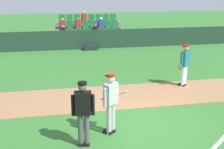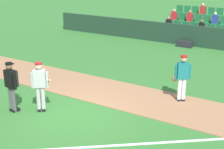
{
  "view_description": "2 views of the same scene",
  "coord_description": "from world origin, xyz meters",
  "views": [
    {
      "loc": [
        -2.46,
        -7.73,
        3.98
      ],
      "look_at": [
        -0.64,
        1.5,
        1.13
      ],
      "focal_mm": 46.21,
      "sensor_mm": 36.0,
      "label": 1
    },
    {
      "loc": [
        6.65,
        -8.13,
        4.92
      ],
      "look_at": [
        0.42,
        1.7,
        0.98
      ],
      "focal_mm": 53.79,
      "sensor_mm": 36.0,
      "label": 2
    }
  ],
  "objects": [
    {
      "name": "foul_line_chalk",
      "position": [
        3.0,
        -0.5,
        0.01
      ],
      "size": [
        9.38,
        7.64,
        0.01
      ],
      "primitive_type": "cube",
      "rotation": [
        0.0,
        0.0,
        0.68
      ],
      "color": "white",
      "rests_on": "ground"
    },
    {
      "name": "stadium_bleachers",
      "position": [
        -0.02,
        13.21,
        0.62
      ],
      "size": [
        5.0,
        2.95,
        2.3
      ],
      "color": "slate",
      "rests_on": "ground"
    },
    {
      "name": "runner_teal_jersey",
      "position": [
        2.66,
        2.89,
        0.96
      ],
      "size": [
        0.62,
        0.46,
        1.76
      ],
      "color": "white",
      "rests_on": "ground"
    },
    {
      "name": "equipment_bag",
      "position": [
        -0.2,
        10.89,
        0.18
      ],
      "size": [
        0.9,
        0.36,
        0.36
      ],
      "primitive_type": "cube",
      "color": "#232328",
      "rests_on": "ground"
    },
    {
      "name": "umpire_home_plate",
      "position": [
        -1.88,
        -1.01,
        1.0
      ],
      "size": [
        0.59,
        0.34,
        1.76
      ],
      "color": "#4C4C4C",
      "rests_on": "ground"
    },
    {
      "name": "batter_grey_jersey",
      "position": [
        -1.07,
        -0.49,
        0.97
      ],
      "size": [
        0.72,
        0.69,
        1.76
      ],
      "color": "#B2B2B2",
      "rests_on": "ground"
    },
    {
      "name": "infield_dirt_path",
      "position": [
        0.0,
        2.24,
        0.01
      ],
      "size": [
        28.0,
        2.5,
        0.03
      ],
      "primitive_type": "cube",
      "color": "#9E704C",
      "rests_on": "ground"
    },
    {
      "name": "ground_plane",
      "position": [
        0.0,
        0.0,
        0.0
      ],
      "size": [
        80.0,
        80.0,
        0.0
      ],
      "primitive_type": "plane",
      "color": "#33702D"
    },
    {
      "name": "dugout_fence",
      "position": [
        0.0,
        11.34,
        0.63
      ],
      "size": [
        20.0,
        0.16,
        1.26
      ],
      "primitive_type": "cube",
      "color": "#1E3828",
      "rests_on": "ground"
    }
  ]
}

